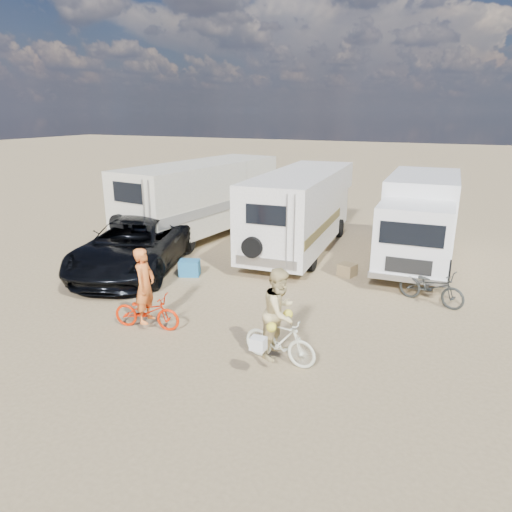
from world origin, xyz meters
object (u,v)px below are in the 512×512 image
at_px(dark_suv, 134,245).
at_px(crate, 347,270).
at_px(bike_parked, 431,287).
at_px(rider_woman, 280,321).
at_px(bike_man, 147,311).
at_px(rv_main, 301,211).
at_px(bike_woman, 280,341).
at_px(cooler, 190,268).
at_px(rv_left, 201,200).
at_px(box_truck, 419,221).
at_px(rider_man, 145,293).

height_order(dark_suv, crate, dark_suv).
xyz_separation_m(bike_parked, crate, (-2.52, 1.22, -0.28)).
distance_m(dark_suv, bike_parked, 8.91).
bearing_deg(crate, rider_woman, -89.92).
bearing_deg(dark_suv, bike_man, -65.80).
relative_size(rv_main, bike_parked, 4.23).
distance_m(bike_woman, cooler, 5.78).
xyz_separation_m(dark_suv, bike_man, (2.95, -3.30, -0.39)).
distance_m(dark_suv, cooler, 1.98).
relative_size(rv_left, box_truck, 1.16).
bearing_deg(bike_man, box_truck, -44.27).
distance_m(box_truck, bike_parked, 3.71).
bearing_deg(bike_man, bike_parked, -64.88).
relative_size(box_truck, bike_woman, 4.16).
relative_size(rv_main, rv_left, 0.98).
relative_size(rider_man, rider_woman, 0.97).
xyz_separation_m(rv_main, box_truck, (4.04, 0.12, -0.00)).
distance_m(rv_main, box_truck, 4.04).
height_order(rider_man, cooler, rider_man).
bearing_deg(box_truck, cooler, -147.41).
distance_m(rider_woman, cooler, 5.81).
relative_size(bike_woman, crate, 3.38).
bearing_deg(rider_woman, rider_man, 93.53).
bearing_deg(bike_woman, dark_suv, 67.60).
height_order(rider_woman, crate, rider_woman).
distance_m(rv_main, bike_woman, 8.23).
bearing_deg(dark_suv, box_truck, 11.60).
distance_m(cooler, crate, 4.86).
height_order(rv_left, bike_parked, rv_left).
xyz_separation_m(rv_left, rider_man, (3.14, -7.79, -0.59)).
distance_m(dark_suv, bike_man, 4.44).
bearing_deg(box_truck, bike_parked, -79.73).
height_order(box_truck, rider_man, box_truck).
bearing_deg(rider_woman, bike_woman, 0.00).
bearing_deg(bike_parked, rv_main, 74.91).
bearing_deg(rv_main, bike_man, -101.61).
bearing_deg(box_truck, rider_man, -125.37).
bearing_deg(bike_parked, rv_left, 88.90).
xyz_separation_m(rider_man, cooler, (-1.06, 3.53, -0.64)).
xyz_separation_m(rv_left, bike_man, (3.14, -7.79, -1.05)).
distance_m(dark_suv, rider_man, 4.42).
bearing_deg(rv_left, cooler, -56.87).
bearing_deg(bike_man, rv_main, -19.01).
height_order(bike_woman, cooler, bike_woman).
xyz_separation_m(bike_man, cooler, (-1.06, 3.53, -0.18)).
height_order(bike_man, rider_woman, rider_woman).
distance_m(rv_left, bike_woman, 10.34).
bearing_deg(rv_left, box_truck, 7.26).
height_order(bike_woman, rider_man, rider_man).
xyz_separation_m(bike_man, rider_man, (0.00, 0.00, 0.46)).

